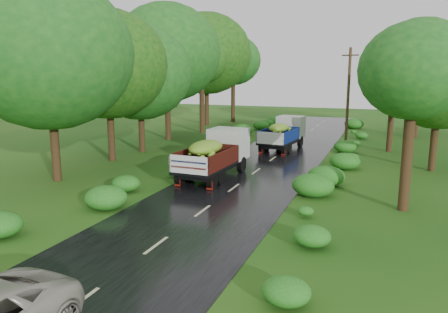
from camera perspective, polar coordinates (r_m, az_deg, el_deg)
The scene contains 9 objects.
ground at distance 15.38m, azimuth -8.85°, elevation -11.44°, with size 120.00×120.00×0.00m, color #10450E.
road at distance 19.61m, azimuth -1.64°, elevation -6.27°, with size 6.50×80.00×0.02m, color black.
road_lines at distance 20.50m, azimuth -0.58°, elevation -5.46°, with size 0.12×69.60×0.00m.
truck_near at distance 24.33m, azimuth -1.07°, elevation 0.60°, with size 2.40×6.11×2.53m.
truck_far at distance 33.46m, azimuth 7.82°, elevation 3.23°, with size 2.53×5.83×2.38m.
utility_pole at distance 34.02m, azimuth 15.89°, elevation 7.36°, with size 1.26×0.61×7.57m.
trees_left at distance 37.23m, azimuth -7.43°, elevation 12.46°, with size 6.39×33.88×9.70m.
trees_right at distance 36.11m, azimuth 24.13°, elevation 10.03°, with size 5.63×31.29×8.64m.
shrubs at distance 27.81m, azimuth 5.39°, elevation -0.39°, with size 11.90×44.00×0.70m.
Camera 1 is at (7.11, -12.32, 5.85)m, focal length 35.00 mm.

